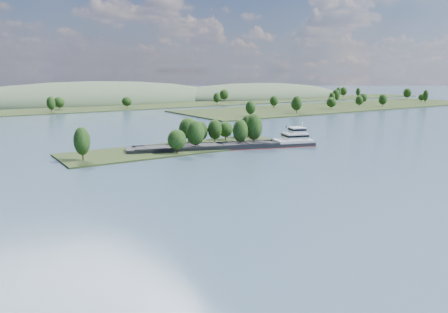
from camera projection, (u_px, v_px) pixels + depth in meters
ground at (266, 177)px, 138.37m from camera, size 1800.00×1800.00×0.00m
tree_island at (196, 138)px, 190.23m from camera, size 100.00×30.00×15.14m
right_bank at (342, 106)px, 409.25m from camera, size 320.00×90.00×15.20m
back_shoreline at (72, 109)px, 373.65m from camera, size 900.00×60.00×14.40m
hill_east at (257, 97)px, 565.21m from camera, size 260.00×140.00×36.00m
hill_west at (97, 101)px, 483.89m from camera, size 320.00×160.00×44.00m
cargo_barge at (237, 145)px, 189.82m from camera, size 82.02×33.79×11.20m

